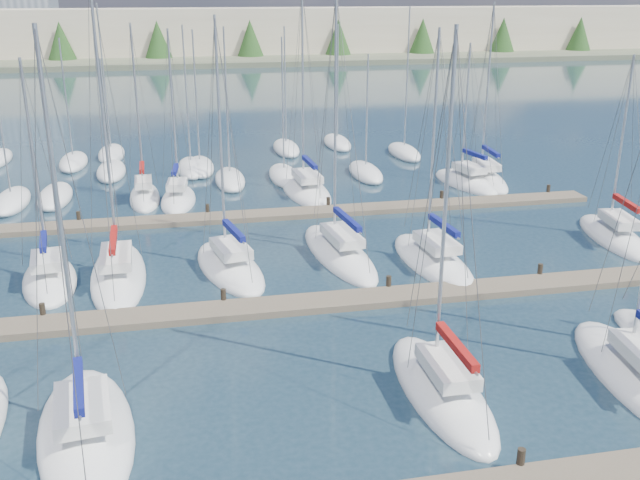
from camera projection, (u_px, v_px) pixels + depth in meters
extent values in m
plane|color=#233947|center=(232.00, 131.00, 73.84)|extent=(400.00, 400.00, 0.00)
cylinder|color=#2D261C|center=(520.00, 464.00, 21.77)|extent=(0.26, 0.26, 1.10)
cube|color=#6B5E4C|center=(311.00, 304.00, 33.17)|extent=(44.00, 1.80, 0.35)
cylinder|color=#2D261C|center=(43.00, 315.00, 31.70)|extent=(0.26, 0.26, 1.10)
cylinder|color=#2D261C|center=(224.00, 300.00, 33.20)|extent=(0.26, 0.26, 1.10)
cylinder|color=#2D261C|center=(388.00, 286.00, 34.70)|extent=(0.26, 0.26, 1.10)
cylinder|color=#2D261C|center=(540.00, 274.00, 36.20)|extent=(0.26, 0.26, 1.10)
cube|color=#6B5E4C|center=(271.00, 215.00, 46.09)|extent=(44.00, 1.80, 0.35)
cylinder|color=#2D261C|center=(79.00, 220.00, 44.62)|extent=(0.26, 0.26, 1.10)
cylinder|color=#2D261C|center=(208.00, 212.00, 46.12)|extent=(0.26, 0.26, 1.10)
cylinder|color=#2D261C|center=(328.00, 205.00, 47.62)|extent=(0.26, 0.26, 1.10)
cylinder|color=#2D261C|center=(441.00, 198.00, 49.13)|extent=(0.26, 0.26, 1.10)
cylinder|color=#2D261C|center=(548.00, 192.00, 50.63)|extent=(0.26, 0.26, 1.10)
ellipsoid|color=white|center=(119.00, 277.00, 36.47)|extent=(3.10, 9.81, 1.60)
cube|color=silver|center=(116.00, 257.00, 35.59)|extent=(1.64, 3.45, 0.50)
cylinder|color=#9EA0A5|center=(104.00, 120.00, 34.52)|extent=(0.14, 0.14, 13.78)
cylinder|color=#9EA0A5|center=(113.00, 242.00, 34.52)|extent=(0.25, 4.08, 0.10)
cube|color=maroon|center=(113.00, 240.00, 34.48)|extent=(0.43, 3.76, 0.30)
ellipsoid|color=white|center=(465.00, 184.00, 53.77)|extent=(3.93, 7.84, 1.60)
cube|color=silver|center=(469.00, 168.00, 53.01)|extent=(1.89, 2.84, 0.50)
cylinder|color=#9EA0A5|center=(466.00, 107.00, 52.40)|extent=(0.14, 0.14, 9.21)
cylinder|color=#9EA0A5|center=(475.00, 156.00, 52.13)|extent=(0.66, 3.11, 0.10)
cube|color=navy|center=(475.00, 154.00, 52.09)|extent=(0.81, 2.90, 0.30)
ellipsoid|color=white|center=(638.00, 378.00, 27.04)|extent=(4.04, 9.55, 1.60)
ellipsoid|color=white|center=(50.00, 282.00, 35.86)|extent=(3.52, 7.14, 1.60)
cube|color=silver|center=(46.00, 260.00, 35.12)|extent=(1.75, 2.57, 0.50)
cylinder|color=#9EA0A5|center=(34.00, 163.00, 34.33)|extent=(0.14, 0.14, 9.92)
cylinder|color=#9EA0A5|center=(43.00, 244.00, 34.28)|extent=(0.49, 2.86, 0.10)
cube|color=navy|center=(43.00, 242.00, 34.24)|extent=(0.66, 2.66, 0.30)
ellipsoid|color=white|center=(432.00, 262.00, 38.41)|extent=(3.39, 8.74, 1.60)
cube|color=black|center=(432.00, 262.00, 38.41)|extent=(1.74, 4.20, 0.12)
cube|color=silver|center=(437.00, 242.00, 37.59)|extent=(1.75, 3.10, 0.50)
cylinder|color=#9EA0A5|center=(434.00, 139.00, 36.82)|extent=(0.14, 0.14, 11.10)
cylinder|color=#9EA0A5|center=(444.00, 227.00, 36.61)|extent=(0.35, 3.59, 0.10)
cube|color=navy|center=(444.00, 225.00, 36.57)|extent=(0.53, 3.32, 0.30)
ellipsoid|color=white|center=(179.00, 201.00, 49.34)|extent=(2.92, 6.59, 1.60)
cube|color=silver|center=(177.00, 184.00, 48.60)|extent=(1.49, 2.35, 0.50)
cylinder|color=#9EA0A5|center=(173.00, 109.00, 47.71)|extent=(0.14, 0.14, 10.45)
cylinder|color=#9EA0A5|center=(175.00, 171.00, 47.77)|extent=(0.36, 2.68, 0.10)
cube|color=navy|center=(175.00, 170.00, 47.73)|extent=(0.53, 2.49, 0.30)
ellipsoid|color=white|center=(483.00, 180.00, 54.93)|extent=(3.20, 8.63, 1.60)
cube|color=silver|center=(487.00, 164.00, 54.10)|extent=(1.61, 3.06, 0.50)
cylinder|color=#9EA0A5|center=(488.00, 86.00, 53.20)|extent=(0.14, 0.14, 11.97)
cylinder|color=#9EA0A5|center=(491.00, 153.00, 53.11)|extent=(0.41, 3.54, 0.10)
cube|color=navy|center=(491.00, 151.00, 53.07)|extent=(0.59, 3.28, 0.30)
ellipsoid|color=white|center=(441.00, 392.00, 26.11)|extent=(2.67, 8.41, 1.60)
cube|color=maroon|center=(441.00, 392.00, 26.11)|extent=(1.39, 4.04, 0.12)
cube|color=silver|center=(447.00, 367.00, 25.29)|extent=(1.46, 2.95, 0.50)
cylinder|color=#9EA0A5|center=(445.00, 205.00, 24.39)|extent=(0.14, 0.14, 11.86)
cylinder|color=#9EA0A5|center=(456.00, 349.00, 24.32)|extent=(0.12, 3.53, 0.10)
cube|color=maroon|center=(457.00, 346.00, 24.28)|extent=(0.32, 3.24, 0.30)
ellipsoid|color=white|center=(613.00, 238.00, 42.09)|extent=(3.64, 8.29, 1.60)
cube|color=silver|center=(619.00, 220.00, 41.27)|extent=(1.77, 2.98, 0.50)
cylinder|color=#9EA0A5|center=(622.00, 139.00, 40.75)|extent=(0.14, 0.14, 9.48)
cylinder|color=#9EA0A5|center=(627.00, 205.00, 40.32)|extent=(0.60, 3.34, 0.10)
cube|color=maroon|center=(627.00, 203.00, 40.28)|extent=(0.76, 3.11, 0.30)
ellipsoid|color=white|center=(145.00, 199.00, 49.94)|extent=(2.25, 6.90, 1.60)
cube|color=black|center=(145.00, 199.00, 49.94)|extent=(1.16, 3.31, 0.12)
cube|color=silver|center=(143.00, 182.00, 49.19)|extent=(1.20, 2.42, 0.50)
cylinder|color=#9EA0A5|center=(137.00, 105.00, 48.29)|extent=(0.14, 0.14, 10.77)
cylinder|color=#9EA0A5|center=(142.00, 169.00, 48.34)|extent=(0.18, 2.88, 0.10)
cube|color=maroon|center=(142.00, 167.00, 48.29)|extent=(0.37, 2.65, 0.30)
ellipsoid|color=white|center=(339.00, 255.00, 39.51)|extent=(3.67, 10.01, 1.60)
cube|color=silver|center=(342.00, 235.00, 38.63)|extent=(1.81, 3.56, 0.50)
cylinder|color=#9EA0A5|center=(335.00, 118.00, 37.71)|extent=(0.14, 0.14, 12.81)
cylinder|color=#9EA0A5|center=(347.00, 221.00, 37.57)|extent=(0.53, 4.10, 0.10)
cube|color=navy|center=(347.00, 219.00, 37.53)|extent=(0.70, 3.79, 0.30)
ellipsoid|color=white|center=(306.00, 192.00, 51.61)|extent=(3.48, 9.09, 1.60)
cube|color=maroon|center=(306.00, 192.00, 51.61)|extent=(1.79, 4.37, 0.12)
cube|color=silver|center=(307.00, 176.00, 50.77)|extent=(1.81, 3.22, 0.50)
cylinder|color=#9EA0A5|center=(303.00, 84.00, 49.71)|extent=(0.14, 0.14, 13.13)
cylinder|color=#9EA0A5|center=(310.00, 164.00, 49.77)|extent=(0.31, 3.76, 0.10)
cube|color=navy|center=(310.00, 162.00, 49.73)|extent=(0.49, 3.47, 0.30)
ellipsoid|color=white|center=(86.00, 434.00, 23.67)|extent=(4.13, 8.67, 1.60)
cube|color=silver|center=(82.00, 407.00, 22.86)|extent=(2.06, 3.11, 0.50)
cylinder|color=#9EA0A5|center=(61.00, 227.00, 21.90)|extent=(0.14, 0.14, 12.02)
cylinder|color=#9EA0A5|center=(79.00, 389.00, 21.91)|extent=(0.53, 3.49, 0.10)
cube|color=navy|center=(78.00, 385.00, 21.87)|extent=(0.70, 3.24, 0.30)
ellipsoid|color=white|center=(230.00, 269.00, 37.52)|extent=(4.41, 8.48, 1.60)
cube|color=maroon|center=(230.00, 269.00, 37.52)|extent=(2.23, 4.09, 0.12)
cube|color=silver|center=(231.00, 248.00, 36.74)|extent=(2.10, 3.08, 0.50)
cylinder|color=#9EA0A5|center=(220.00, 137.00, 35.76)|extent=(0.14, 0.14, 11.73)
cylinder|color=#9EA0A5|center=(234.00, 233.00, 35.83)|extent=(0.79, 3.34, 0.10)
cube|color=navy|center=(234.00, 231.00, 35.78)|extent=(0.93, 3.12, 0.30)
cylinder|color=#9EA0A5|center=(196.00, 96.00, 55.82)|extent=(0.12, 0.12, 10.14)
ellipsoid|color=white|center=(200.00, 168.00, 57.74)|extent=(2.20, 6.40, 1.40)
cylinder|color=#9EA0A5|center=(186.00, 95.00, 55.43)|extent=(0.12, 0.12, 10.49)
ellipsoid|color=white|center=(191.00, 169.00, 57.41)|extent=(2.20, 6.40, 1.40)
cylinder|color=#9EA0A5|center=(338.00, 82.00, 64.81)|extent=(0.12, 0.12, 10.06)
ellipsoid|color=white|center=(337.00, 143.00, 66.72)|extent=(2.20, 6.40, 1.40)
cylinder|color=#9EA0A5|center=(66.00, 98.00, 57.60)|extent=(0.12, 0.12, 9.39)
ellipsoid|color=white|center=(74.00, 163.00, 59.39)|extent=(2.20, 6.40, 1.40)
cylinder|color=#9EA0A5|center=(0.00, 120.00, 46.72)|extent=(0.12, 0.12, 9.85)
ellipsoid|color=white|center=(12.00, 202.00, 48.59)|extent=(2.20, 6.40, 1.40)
cylinder|color=#9EA0A5|center=(46.00, 121.00, 47.91)|extent=(0.12, 0.12, 9.30)
ellipsoid|color=white|center=(55.00, 197.00, 49.69)|extent=(2.20, 6.40, 1.40)
cylinder|color=#9EA0A5|center=(407.00, 78.00, 60.73)|extent=(0.12, 0.12, 11.68)
ellipsoid|color=white|center=(404.00, 153.00, 62.91)|extent=(2.20, 6.40, 1.40)
cylinder|color=#9EA0A5|center=(283.00, 104.00, 53.24)|extent=(0.12, 0.12, 9.76)
ellipsoid|color=white|center=(284.00, 176.00, 55.09)|extent=(2.20, 6.40, 1.40)
cylinder|color=#9EA0A5|center=(104.00, 77.00, 60.09)|extent=(0.12, 0.12, 11.95)
ellipsoid|color=white|center=(112.00, 154.00, 62.31)|extent=(2.20, 6.40, 1.40)
cylinder|color=#9EA0A5|center=(367.00, 111.00, 54.43)|extent=(0.12, 0.12, 8.46)
ellipsoid|color=white|center=(366.00, 173.00, 56.07)|extent=(2.20, 6.40, 1.40)
cylinder|color=#9EA0A5|center=(105.00, 112.00, 54.87)|extent=(0.12, 0.12, 8.12)
ellipsoid|color=white|center=(111.00, 172.00, 56.45)|extent=(2.20, 6.40, 1.40)
cylinder|color=#9EA0A5|center=(285.00, 86.00, 62.54)|extent=(0.12, 0.12, 10.00)
ellipsoid|color=white|center=(286.00, 149.00, 64.43)|extent=(2.20, 6.40, 1.40)
cylinder|color=#9EA0A5|center=(227.00, 102.00, 52.00)|extent=(0.12, 0.12, 10.54)
ellipsoid|color=white|center=(230.00, 180.00, 53.99)|extent=(2.20, 6.40, 1.40)
cube|color=#666B51|center=(197.00, 52.00, 156.76)|extent=(400.00, 60.00, 1.00)
cube|color=beige|center=(246.00, 33.00, 147.90)|extent=(200.00, 12.00, 10.00)
cone|color=#284C1E|center=(61.00, 43.00, 135.02)|extent=(6.00, 6.00, 8.00)
cone|color=#284C1E|center=(158.00, 42.00, 138.39)|extent=(6.00, 6.00, 8.00)
cone|color=#284C1E|center=(250.00, 41.00, 141.77)|extent=(6.00, 6.00, 8.00)
cone|color=#284C1E|center=(338.00, 39.00, 145.15)|extent=(6.00, 6.00, 8.00)
cone|color=#284C1E|center=(422.00, 38.00, 148.53)|extent=(6.00, 6.00, 8.00)
cone|color=#284C1E|center=(503.00, 37.00, 151.91)|extent=(6.00, 6.00, 8.00)
cone|color=#284C1E|center=(579.00, 36.00, 155.28)|extent=(6.00, 6.00, 8.00)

